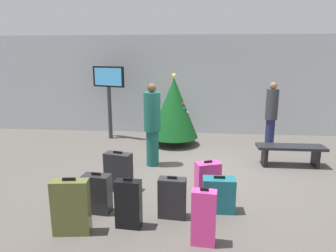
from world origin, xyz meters
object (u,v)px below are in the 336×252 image
Objects in this scene: suitcase_4 at (71,207)px; suitcase_5 at (208,177)px; flight_info_kiosk at (109,87)px; suitcase_7 at (204,218)px; suitcase_0 at (219,195)px; suitcase_3 at (118,172)px; holiday_tree at (174,108)px; waiting_bench at (290,151)px; suitcase_1 at (97,194)px; traveller_0 at (152,123)px; suitcase_2 at (172,198)px; suitcase_6 at (128,204)px; traveller_1 at (271,113)px.

suitcase_5 is at bearing 38.56° from suitcase_4.
flight_info_kiosk is 2.71× the size of suitcase_7.
suitcase_3 reaches higher than suitcase_0.
waiting_bench is at bearing -28.51° from holiday_tree.
suitcase_5 is at bearing 27.86° from suitcase_1.
traveller_0 is 2.80× the size of suitcase_1.
holiday_tree is at bearing 93.85° from suitcase_2.
suitcase_4 reaches higher than suitcase_3.
flight_info_kiosk is at bearing 108.71° from suitcase_6.
suitcase_6 reaches higher than suitcase_0.
holiday_tree is 1.80m from traveller_0.
suitcase_1 reaches higher than suitcase_5.
holiday_tree is 2.99× the size of suitcase_1.
suitcase_3 is at bearing -137.47° from traveller_1.
flight_info_kiosk reaches higher than waiting_bench.
suitcase_0 is at bearing -128.02° from waiting_bench.
suitcase_3 is at bearing 160.80° from suitcase_0.
flight_info_kiosk is at bearing 174.18° from traveller_1.
flight_info_kiosk reaches higher than suitcase_5.
suitcase_0 is at bearing -55.08° from flight_info_kiosk.
suitcase_3 is 2.19m from suitcase_7.
suitcase_4 is (-0.74, -2.86, -0.60)m from traveller_0.
suitcase_7 is (0.47, -0.66, 0.07)m from suitcase_2.
suitcase_2 is 1.13× the size of suitcase_5.
suitcase_2 is at bearing -74.55° from traveller_0.
waiting_bench is (2.79, -1.51, -0.70)m from holiday_tree.
waiting_bench is 2.48m from suitcase_5.
suitcase_7 is at bearing -45.16° from suitcase_3.
traveller_1 is 3.65m from suitcase_5.
traveller_0 is at bearing -175.51° from waiting_bench.
traveller_0 is (-0.36, -1.76, -0.07)m from holiday_tree.
suitcase_0 is 0.89× the size of suitcase_1.
holiday_tree is 2.98× the size of suitcase_2.
suitcase_6 is at bearing -89.48° from traveller_0.
traveller_1 is at bearing 48.19° from suitcase_1.
suitcase_7 is (-1.94, -4.75, -0.57)m from traveller_1.
traveller_0 reaches higher than suitcase_5.
traveller_0 is 2.71m from suitcase_6.
suitcase_3 is (-0.80, -3.17, -0.70)m from holiday_tree.
suitcase_0 is at bearing -56.09° from traveller_0.
waiting_bench is at bearing 4.49° from traveller_0.
traveller_1 is at bearing 55.70° from suitcase_6.
holiday_tree is 1.12× the size of traveller_1.
flight_info_kiosk is 5.40m from suitcase_0.
suitcase_2 is at bearing -86.15° from holiday_tree.
waiting_bench is 1.98× the size of suitcase_3.
traveller_0 is at bearing 105.45° from suitcase_2.
waiting_bench is 1.97× the size of suitcase_6.
suitcase_5 is (0.86, -3.07, -0.78)m from holiday_tree.
holiday_tree reaches higher than suitcase_3.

